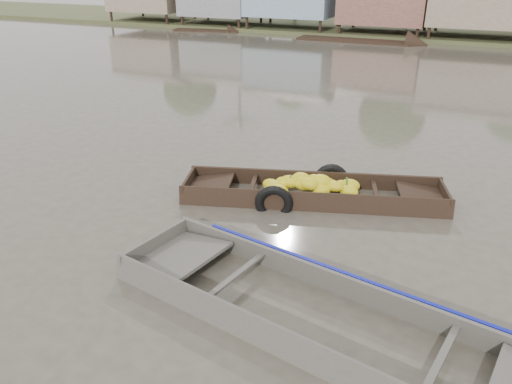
% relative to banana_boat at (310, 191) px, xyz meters
% --- Properties ---
extents(ground, '(120.00, 120.00, 0.00)m').
position_rel_banana_boat_xyz_m(ground, '(0.21, -2.16, -0.17)').
color(ground, '#484237').
rests_on(ground, ground).
extents(banana_boat, '(6.03, 3.06, 0.85)m').
position_rel_banana_boat_xyz_m(banana_boat, '(0.00, 0.00, 0.00)').
color(banana_boat, black).
rests_on(banana_boat, ground).
extents(viewer_boat, '(7.27, 3.18, 0.57)m').
position_rel_banana_boat_xyz_m(viewer_boat, '(1.61, -4.10, -0.12)').
color(viewer_boat, '#49443E').
rests_on(viewer_boat, ground).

